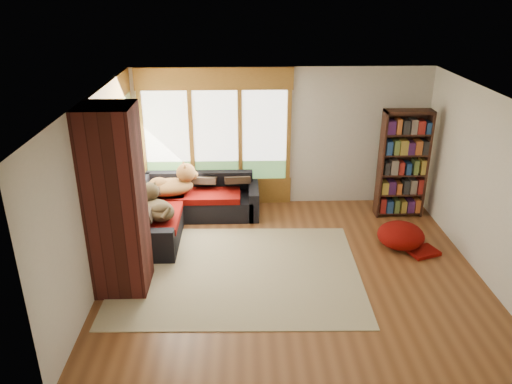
# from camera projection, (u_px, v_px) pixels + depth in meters

# --- Properties ---
(floor) EXTENTS (5.50, 5.50, 0.00)m
(floor) POSITION_uv_depth(u_px,v_px,m) (291.00, 269.00, 7.48)
(floor) COLOR brown
(floor) RESTS_ON ground
(ceiling) EXTENTS (5.50, 5.50, 0.00)m
(ceiling) POSITION_uv_depth(u_px,v_px,m) (297.00, 98.00, 6.46)
(ceiling) COLOR white
(wall_back) EXTENTS (5.50, 0.04, 2.60)m
(wall_back) POSITION_uv_depth(u_px,v_px,m) (280.00, 138.00, 9.27)
(wall_back) COLOR silver
(wall_back) RESTS_ON ground
(wall_front) EXTENTS (5.50, 0.04, 2.60)m
(wall_front) POSITION_uv_depth(u_px,v_px,m) (321.00, 293.00, 4.68)
(wall_front) COLOR silver
(wall_front) RESTS_ON ground
(wall_left) EXTENTS (0.04, 5.00, 2.60)m
(wall_left) POSITION_uv_depth(u_px,v_px,m) (96.00, 192.00, 6.90)
(wall_left) COLOR silver
(wall_left) RESTS_ON ground
(wall_right) EXTENTS (0.04, 5.00, 2.60)m
(wall_right) POSITION_uv_depth(u_px,v_px,m) (488.00, 188.00, 7.05)
(wall_right) COLOR silver
(wall_right) RESTS_ON ground
(windows_back) EXTENTS (2.82, 0.10, 1.90)m
(windows_back) POSITION_uv_depth(u_px,v_px,m) (216.00, 136.00, 9.19)
(windows_back) COLOR olive
(windows_back) RESTS_ON wall_back
(windows_left) EXTENTS (0.10, 2.62, 1.90)m
(windows_left) POSITION_uv_depth(u_px,v_px,m) (117.00, 160.00, 7.98)
(windows_left) COLOR olive
(windows_left) RESTS_ON wall_left
(roller_blind) EXTENTS (0.03, 0.72, 0.90)m
(roller_blind) POSITION_uv_depth(u_px,v_px,m) (127.00, 122.00, 8.59)
(roller_blind) COLOR gray
(roller_blind) RESTS_ON wall_left
(brick_chimney) EXTENTS (0.70, 0.70, 2.60)m
(brick_chimney) POSITION_uv_depth(u_px,v_px,m) (116.00, 202.00, 6.58)
(brick_chimney) COLOR #471914
(brick_chimney) RESTS_ON ground
(sectional_sofa) EXTENTS (2.20, 2.20, 0.80)m
(sectional_sofa) POSITION_uv_depth(u_px,v_px,m) (173.00, 206.00, 8.87)
(sectional_sofa) COLOR black
(sectional_sofa) RESTS_ON ground
(area_rug) EXTENTS (3.66, 2.83, 0.01)m
(area_rug) POSITION_uv_depth(u_px,v_px,m) (238.00, 272.00, 7.42)
(area_rug) COLOR beige
(area_rug) RESTS_ON ground
(bookshelf) EXTENTS (0.84, 0.28, 1.97)m
(bookshelf) POSITION_uv_depth(u_px,v_px,m) (403.00, 164.00, 8.85)
(bookshelf) COLOR #371C12
(bookshelf) RESTS_ON ground
(pouf) EXTENTS (0.98, 0.98, 0.40)m
(pouf) POSITION_uv_depth(u_px,v_px,m) (401.00, 235.00, 8.05)
(pouf) COLOR maroon
(pouf) RESTS_ON area_rug
(dog_tan) EXTENTS (0.97, 0.73, 0.49)m
(dog_tan) POSITION_uv_depth(u_px,v_px,m) (173.00, 179.00, 8.77)
(dog_tan) COLOR brown
(dog_tan) RESTS_ON sectional_sofa
(dog_brindle) EXTENTS (0.81, 0.90, 0.44)m
(dog_brindle) POSITION_uv_depth(u_px,v_px,m) (155.00, 201.00, 7.97)
(dog_brindle) COLOR black
(dog_brindle) RESTS_ON sectional_sofa
(throw_pillows) EXTENTS (1.98, 1.68, 0.45)m
(throw_pillows) POSITION_uv_depth(u_px,v_px,m) (177.00, 180.00, 8.74)
(throw_pillows) COLOR black
(throw_pillows) RESTS_ON sectional_sofa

